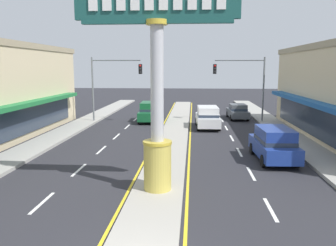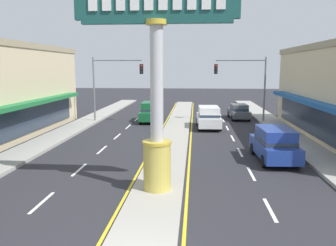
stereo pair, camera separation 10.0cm
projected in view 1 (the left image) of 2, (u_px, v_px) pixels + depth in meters
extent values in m
cube|color=#A39E93|center=(173.00, 136.00, 26.16)|extent=(2.17, 52.00, 0.14)
cube|color=#9E9B93|center=(49.00, 140.00, 24.82)|extent=(2.30, 60.00, 0.18)
cube|color=#9E9B93|center=(301.00, 144.00, 23.56)|extent=(2.30, 60.00, 0.18)
cube|color=silver|center=(42.00, 203.00, 13.49)|extent=(0.14, 2.20, 0.01)
cube|color=silver|center=(79.00, 170.00, 17.82)|extent=(0.14, 2.20, 0.01)
cube|color=silver|center=(101.00, 150.00, 22.15)|extent=(0.14, 2.20, 0.01)
cube|color=silver|center=(116.00, 136.00, 26.49)|extent=(0.14, 2.20, 0.01)
cube|color=silver|center=(127.00, 127.00, 30.82)|extent=(0.14, 2.20, 0.01)
cube|color=silver|center=(135.00, 119.00, 35.15)|extent=(0.14, 2.20, 0.01)
cube|color=silver|center=(142.00, 114.00, 39.49)|extent=(0.14, 2.20, 0.01)
cube|color=silver|center=(270.00, 209.00, 12.86)|extent=(0.14, 2.20, 0.01)
cube|color=silver|center=(251.00, 174.00, 17.19)|extent=(0.14, 2.20, 0.01)
cube|color=silver|center=(239.00, 152.00, 21.53)|extent=(0.14, 2.20, 0.01)
cube|color=silver|center=(232.00, 138.00, 25.86)|extent=(0.14, 2.20, 0.01)
cube|color=silver|center=(226.00, 128.00, 30.19)|extent=(0.14, 2.20, 0.01)
cube|color=silver|center=(222.00, 120.00, 34.52)|extent=(0.14, 2.20, 0.01)
cube|color=silver|center=(219.00, 114.00, 38.86)|extent=(0.14, 2.20, 0.01)
cube|color=yellow|center=(157.00, 137.00, 26.26)|extent=(0.12, 52.00, 0.01)
cube|color=yellow|center=(190.00, 137.00, 26.08)|extent=(0.12, 52.00, 0.01)
cylinder|color=gold|center=(157.00, 167.00, 14.46)|extent=(1.15, 1.15, 1.96)
cylinder|color=gold|center=(157.00, 142.00, 14.30)|extent=(1.21, 1.21, 0.12)
cylinder|color=#B7B7BC|center=(157.00, 83.00, 13.91)|extent=(0.54, 0.54, 4.98)
cylinder|color=gold|center=(157.00, 22.00, 13.53)|extent=(0.86, 0.86, 0.20)
cube|color=#194C47|center=(157.00, 0.00, 13.40)|extent=(6.50, 0.24, 1.47)
cube|color=#194C47|center=(157.00, 22.00, 13.53)|extent=(5.98, 0.29, 0.16)
cube|color=white|center=(93.00, 0.00, 13.43)|extent=(0.35, 0.06, 0.81)
cube|color=white|center=(107.00, 0.00, 13.39)|extent=(0.35, 0.06, 0.81)
cube|color=white|center=(121.00, 0.00, 13.35)|extent=(0.35, 0.06, 0.81)
cube|color=white|center=(135.00, 0.00, 13.31)|extent=(0.35, 0.06, 0.81)
cube|color=#1E7038|center=(16.00, 106.00, 22.63)|extent=(0.90, 21.44, 0.30)
cube|color=#283342|center=(11.00, 124.00, 22.86)|extent=(0.08, 20.68, 2.00)
cube|color=#195193|center=(305.00, 101.00, 24.66)|extent=(0.90, 17.12, 0.30)
cube|color=#283342|center=(310.00, 120.00, 24.85)|extent=(0.08, 16.52, 2.00)
cylinder|color=slate|center=(93.00, 90.00, 32.88)|extent=(0.16, 0.16, 6.20)
cylinder|color=slate|center=(116.00, 60.00, 32.26)|extent=(4.62, 0.12, 0.12)
cube|color=black|center=(140.00, 69.00, 32.07)|extent=(0.32, 0.24, 0.92)
sphere|color=red|center=(140.00, 66.00, 31.88)|extent=(0.17, 0.17, 0.17)
sphere|color=black|center=(140.00, 69.00, 31.93)|extent=(0.17, 0.17, 0.17)
sphere|color=black|center=(140.00, 72.00, 31.98)|extent=(0.17, 0.17, 0.17)
cylinder|color=slate|center=(263.00, 90.00, 32.63)|extent=(0.16, 0.16, 6.20)
cylinder|color=slate|center=(240.00, 60.00, 32.35)|extent=(4.62, 0.12, 0.12)
cube|color=black|center=(215.00, 69.00, 32.48)|extent=(0.32, 0.24, 0.92)
sphere|color=red|center=(215.00, 66.00, 32.30)|extent=(0.17, 0.17, 0.17)
sphere|color=black|center=(215.00, 69.00, 32.35)|extent=(0.17, 0.17, 0.17)
sphere|color=black|center=(215.00, 72.00, 32.39)|extent=(0.17, 0.17, 0.17)
cube|color=#4C5156|center=(238.00, 113.00, 35.46)|extent=(1.94, 4.37, 0.66)
cube|color=#4C5156|center=(238.00, 107.00, 35.19)|extent=(1.64, 2.22, 0.60)
cube|color=#283342|center=(238.00, 109.00, 35.22)|extent=(1.68, 2.24, 0.24)
cylinder|color=black|center=(228.00, 114.00, 36.85)|extent=(0.25, 0.63, 0.62)
cylinder|color=black|center=(243.00, 114.00, 36.80)|extent=(0.25, 0.63, 0.62)
cylinder|color=black|center=(231.00, 118.00, 34.22)|extent=(0.25, 0.63, 0.62)
cylinder|color=black|center=(248.00, 118.00, 34.17)|extent=(0.25, 0.63, 0.62)
cube|color=#14562D|center=(150.00, 115.00, 33.58)|extent=(2.05, 4.66, 0.80)
cube|color=#14562D|center=(150.00, 106.00, 33.64)|extent=(1.76, 2.90, 0.80)
cube|color=#283342|center=(150.00, 109.00, 33.68)|extent=(1.80, 2.93, 0.24)
cylinder|color=black|center=(158.00, 120.00, 32.20)|extent=(0.24, 0.69, 0.68)
cylinder|color=black|center=(139.00, 120.00, 32.27)|extent=(0.24, 0.69, 0.68)
cylinder|color=black|center=(160.00, 116.00, 35.01)|extent=(0.24, 0.69, 0.68)
cylinder|color=black|center=(143.00, 116.00, 35.08)|extent=(0.24, 0.69, 0.68)
cube|color=navy|center=(273.00, 148.00, 19.57)|extent=(2.09, 4.67, 0.80)
cube|color=navy|center=(275.00, 135.00, 19.26)|extent=(1.79, 2.92, 0.80)
cube|color=#283342|center=(275.00, 140.00, 19.31)|extent=(1.83, 2.95, 0.24)
cylinder|color=black|center=(252.00, 149.00, 21.06)|extent=(0.25, 0.69, 0.68)
cylinder|color=black|center=(281.00, 149.00, 21.01)|extent=(0.25, 0.69, 0.68)
cylinder|color=black|center=(264.00, 161.00, 18.25)|extent=(0.25, 0.69, 0.68)
cylinder|color=black|center=(297.00, 161.00, 18.19)|extent=(0.25, 0.69, 0.68)
cube|color=white|center=(208.00, 120.00, 30.08)|extent=(2.05, 4.66, 0.80)
cube|color=white|center=(208.00, 111.00, 29.77)|extent=(1.77, 2.91, 0.80)
cube|color=#283342|center=(208.00, 114.00, 29.81)|extent=(1.81, 2.94, 0.24)
cylinder|color=black|center=(197.00, 122.00, 31.57)|extent=(0.24, 0.69, 0.68)
cylinder|color=black|center=(216.00, 122.00, 31.51)|extent=(0.24, 0.69, 0.68)
cylinder|color=black|center=(198.00, 127.00, 28.76)|extent=(0.24, 0.69, 0.68)
cylinder|color=black|center=(219.00, 127.00, 28.69)|extent=(0.24, 0.69, 0.68)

